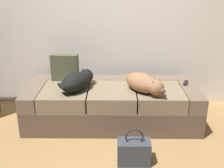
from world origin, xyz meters
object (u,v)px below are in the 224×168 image
(dog_dark, at_px, (78,81))
(handbag, at_px, (134,151))
(dog_tan, at_px, (144,83))
(tv_remote, at_px, (186,83))
(throw_pillow, at_px, (65,67))
(couch, at_px, (112,104))

(dog_dark, bearing_deg, handbag, -50.39)
(dog_tan, distance_m, tv_remote, 0.62)
(tv_remote, xyz_separation_m, throw_pillow, (-1.53, 0.12, 0.16))
(dog_dark, bearing_deg, dog_tan, -5.87)
(tv_remote, distance_m, throw_pillow, 1.54)
(dog_tan, bearing_deg, handbag, -102.76)
(couch, relative_size, handbag, 5.54)
(dog_dark, xyz_separation_m, throw_pillow, (-0.20, 0.32, 0.06))
(couch, height_order, handbag, couch)
(couch, bearing_deg, dog_tan, -25.25)
(couch, bearing_deg, throw_pillow, 159.81)
(couch, height_order, tv_remote, tv_remote)
(dog_tan, xyz_separation_m, handbag, (-0.15, -0.67, -0.46))
(throw_pillow, bearing_deg, dog_tan, -22.17)
(throw_pillow, bearing_deg, handbag, -52.42)
(dog_dark, bearing_deg, couch, 13.41)
(tv_remote, bearing_deg, handbag, -105.67)
(dog_tan, bearing_deg, couch, 154.75)
(dog_dark, bearing_deg, tv_remote, 8.48)
(dog_dark, height_order, throw_pillow, throw_pillow)
(throw_pillow, bearing_deg, dog_dark, -57.72)
(dog_tan, distance_m, throw_pillow, 1.06)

